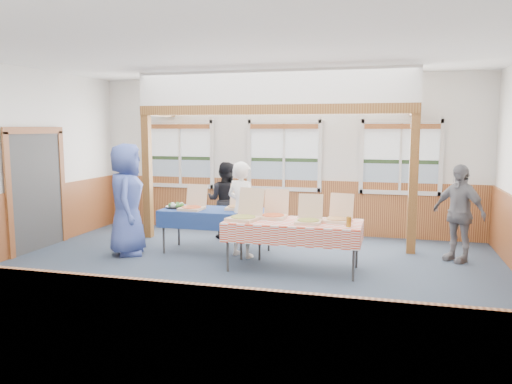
# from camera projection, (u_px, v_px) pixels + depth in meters

# --- Properties ---
(floor) EXTENTS (8.00, 8.00, 0.00)m
(floor) POSITION_uv_depth(u_px,v_px,m) (234.00, 280.00, 7.11)
(floor) COLOR #2A3444
(floor) RESTS_ON ground
(ceiling) EXTENTS (8.00, 8.00, 0.00)m
(ceiling) POSITION_uv_depth(u_px,v_px,m) (232.00, 50.00, 6.70)
(ceiling) COLOR white
(ceiling) RESTS_ON wall_back
(wall_back) EXTENTS (8.00, 0.00, 8.00)m
(wall_back) POSITION_uv_depth(u_px,v_px,m) (284.00, 155.00, 10.26)
(wall_back) COLOR silver
(wall_back) RESTS_ON floor
(wall_front) EXTENTS (8.00, 0.00, 8.00)m
(wall_front) POSITION_uv_depth(u_px,v_px,m) (85.00, 207.00, 3.56)
(wall_front) COLOR silver
(wall_front) RESTS_ON floor
(wainscot_back) EXTENTS (7.98, 0.05, 1.10)m
(wainscot_back) POSITION_uv_depth(u_px,v_px,m) (284.00, 206.00, 10.37)
(wainscot_back) COLOR brown
(wainscot_back) RESTS_ON floor
(wainscot_front) EXTENTS (7.98, 0.05, 1.10)m
(wainscot_front) POSITION_uv_depth(u_px,v_px,m) (93.00, 346.00, 3.71)
(wainscot_front) COLOR brown
(wainscot_front) RESTS_ON floor
(cased_opening) EXTENTS (0.06, 1.30, 2.10)m
(cased_opening) POSITION_uv_depth(u_px,v_px,m) (36.00, 191.00, 8.86)
(cased_opening) COLOR #363636
(cased_opening) RESTS_ON wall_left
(window_left) EXTENTS (1.56, 0.10, 1.46)m
(window_left) POSITION_uv_depth(u_px,v_px,m) (180.00, 150.00, 10.80)
(window_left) COLOR silver
(window_left) RESTS_ON wall_back
(window_mid) EXTENTS (1.56, 0.10, 1.46)m
(window_mid) POSITION_uv_depth(u_px,v_px,m) (284.00, 152.00, 10.21)
(window_mid) COLOR silver
(window_mid) RESTS_ON wall_back
(window_right) EXTENTS (1.56, 0.10, 1.46)m
(window_right) POSITION_uv_depth(u_px,v_px,m) (401.00, 153.00, 9.62)
(window_right) COLOR silver
(window_right) RESTS_ON wall_back
(post_left) EXTENTS (0.15, 0.15, 2.40)m
(post_left) POSITION_uv_depth(u_px,v_px,m) (147.00, 177.00, 9.80)
(post_left) COLOR brown
(post_left) RESTS_ON floor
(post_right) EXTENTS (0.15, 0.15, 2.40)m
(post_right) POSITION_uv_depth(u_px,v_px,m) (413.00, 185.00, 8.52)
(post_right) COLOR brown
(post_right) RESTS_ON floor
(cross_beam) EXTENTS (5.15, 0.18, 0.18)m
(cross_beam) POSITION_uv_depth(u_px,v_px,m) (271.00, 110.00, 9.00)
(cross_beam) COLOR brown
(cross_beam) RESTS_ON post_left
(table_left) EXTENTS (1.95, 0.97, 0.76)m
(table_left) POSITION_uv_depth(u_px,v_px,m) (216.00, 213.00, 8.65)
(table_left) COLOR #363636
(table_left) RESTS_ON floor
(table_right) EXTENTS (2.18, 1.27, 0.76)m
(table_right) POSITION_uv_depth(u_px,v_px,m) (293.00, 224.00, 7.57)
(table_right) COLOR #363636
(table_right) RESTS_ON floor
(pizza_box_a) EXTENTS (0.40, 0.48, 0.42)m
(pizza_box_a) POSITION_uv_depth(u_px,v_px,m) (193.00, 206.00, 8.63)
(pizza_box_a) COLOR #CFAB8A
(pizza_box_a) RESTS_ON table_left
(pizza_box_b) EXTENTS (0.41, 0.49, 0.42)m
(pizza_box_b) POSITION_uv_depth(u_px,v_px,m) (238.00, 205.00, 8.70)
(pizza_box_b) COLOR #CFAB8A
(pizza_box_b) RESTS_ON table_left
(pizza_box_c) EXTENTS (0.53, 0.60, 0.47)m
(pizza_box_c) POSITION_uv_depth(u_px,v_px,m) (245.00, 215.00, 7.65)
(pizza_box_c) COLOR #CFAB8A
(pizza_box_c) RESTS_ON table_right
(pizza_box_d) EXTENTS (0.40, 0.49, 0.43)m
(pizza_box_d) POSITION_uv_depth(u_px,v_px,m) (274.00, 214.00, 7.83)
(pizza_box_d) COLOR #CFAB8A
(pizza_box_d) RESTS_ON table_right
(pizza_box_e) EXTENTS (0.38, 0.46, 0.41)m
(pizza_box_e) POSITION_uv_depth(u_px,v_px,m) (309.00, 219.00, 7.42)
(pizza_box_e) COLOR #CFAB8A
(pizza_box_e) RESTS_ON table_right
(pizza_box_f) EXTENTS (0.45, 0.52, 0.41)m
(pizza_box_f) POSITION_uv_depth(u_px,v_px,m) (338.00, 217.00, 7.52)
(pizza_box_f) COLOR #CFAB8A
(pizza_box_f) RESTS_ON table_right
(veggie_tray) EXTENTS (0.38, 0.38, 0.09)m
(veggie_tray) POSITION_uv_depth(u_px,v_px,m) (176.00, 206.00, 8.83)
(veggie_tray) COLOR black
(veggie_tray) RESTS_ON table_left
(drink_glass) EXTENTS (0.07, 0.07, 0.15)m
(drink_glass) POSITION_uv_depth(u_px,v_px,m) (349.00, 222.00, 7.10)
(drink_glass) COLOR #8D5B17
(drink_glass) RESTS_ON table_right
(woman_white) EXTENTS (0.69, 0.58, 1.61)m
(woman_white) POSITION_uv_depth(u_px,v_px,m) (242.00, 209.00, 8.36)
(woman_white) COLOR white
(woman_white) RESTS_ON floor
(woman_black) EXTENTS (0.74, 0.58, 1.50)m
(woman_black) POSITION_uv_depth(u_px,v_px,m) (225.00, 200.00, 9.79)
(woman_black) COLOR black
(woman_black) RESTS_ON floor
(man_blue) EXTENTS (0.92, 1.09, 1.91)m
(man_blue) POSITION_uv_depth(u_px,v_px,m) (127.00, 199.00, 8.49)
(man_blue) COLOR #3E509B
(man_blue) RESTS_ON floor
(person_grey) EXTENTS (0.95, 0.91, 1.59)m
(person_grey) POSITION_uv_depth(u_px,v_px,m) (458.00, 213.00, 8.07)
(person_grey) COLOR slate
(person_grey) RESTS_ON floor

